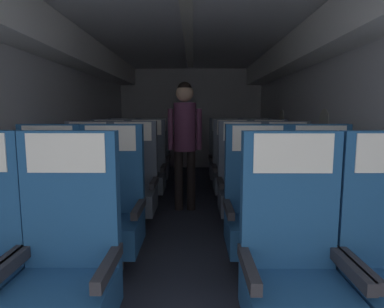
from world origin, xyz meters
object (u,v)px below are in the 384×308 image
(seat_c_right_window, at_px, (242,186))
(seat_e_right_window, at_px, (225,160))
(seat_b_left_window, at_px, (47,212))
(seat_e_right_aisle, at_px, (255,160))
(seat_c_left_aisle, at_px, (133,186))
(seat_d_left_aisle, at_px, (146,170))
(seat_c_left_window, at_px, (87,186))
(seat_c_right_aisle, at_px, (288,186))
(seat_b_right_window, at_px, (258,212))
(seat_d_left_window, at_px, (109,170))
(seat_e_left_aisle, at_px, (154,160))
(flight_attendant, at_px, (185,132))
(seat_e_left_window, at_px, (123,160))
(seat_a_left_aisle, at_px, (65,269))
(seat_b_left_aisle, at_px, (110,212))
(seat_a_right_window, at_px, (294,270))
(seat_d_right_aisle, at_px, (269,171))
(seat_d_right_window, at_px, (232,171))
(seat_b_right_aisle, at_px, (321,212))

(seat_c_right_window, xyz_separation_m, seat_e_right_window, (-0.01, 1.80, 0.00))
(seat_b_left_window, height_order, seat_e_right_window, same)
(seat_e_right_window, bearing_deg, seat_e_right_aisle, 1.54)
(seat_c_left_aisle, height_order, seat_d_left_aisle, same)
(seat_c_left_window, relative_size, seat_c_right_aisle, 1.00)
(seat_d_left_aisle, xyz_separation_m, seat_e_right_aisle, (1.64, 0.92, 0.00))
(seat_b_right_window, bearing_deg, seat_d_left_window, 132.43)
(seat_c_right_window, height_order, seat_e_left_aisle, same)
(flight_attendant, bearing_deg, seat_d_left_window, 172.86)
(seat_e_left_window, height_order, seat_e_right_aisle, same)
(seat_d_left_window, distance_m, seat_e_left_aisle, 1.04)
(seat_a_left_aisle, distance_m, seat_d_left_aisle, 2.73)
(seat_e_left_aisle, bearing_deg, seat_b_left_window, -100.30)
(seat_c_left_window, height_order, seat_e_right_window, same)
(seat_b_left_window, xyz_separation_m, seat_e_right_aisle, (2.15, 2.74, 0.00))
(seat_c_right_window, xyz_separation_m, seat_d_left_window, (-1.66, 0.90, 0.00))
(seat_b_right_window, bearing_deg, seat_d_left_aisle, 122.42)
(seat_c_right_aisle, relative_size, seat_d_left_window, 1.00)
(seat_c_right_window, xyz_separation_m, seat_e_left_window, (-1.66, 1.81, 0.00))
(seat_a_left_aisle, bearing_deg, seat_b_left_aisle, 90.82)
(seat_e_left_window, bearing_deg, flight_attendant, -46.60)
(seat_c_right_aisle, height_order, seat_d_left_window, same)
(seat_c_right_window, height_order, seat_d_left_window, same)
(seat_b_left_aisle, distance_m, seat_e_right_window, 2.95)
(seat_b_right_window, bearing_deg, seat_c_left_aisle, 142.03)
(seat_c_right_window, relative_size, seat_e_right_aisle, 1.00)
(seat_a_left_aisle, bearing_deg, seat_c_right_aisle, 48.03)
(seat_a_right_window, relative_size, seat_c_right_aisle, 1.00)
(seat_d_right_aisle, xyz_separation_m, seat_e_right_aisle, (-0.01, 0.93, 0.00))
(seat_d_right_window, height_order, seat_e_left_aisle, same)
(seat_e_left_window, xyz_separation_m, seat_e_right_aisle, (2.15, 0.01, 0.00))
(seat_c_left_window, relative_size, seat_d_left_window, 1.00)
(seat_d_right_aisle, bearing_deg, seat_d_left_window, 179.77)
(seat_c_left_aisle, distance_m, seat_e_left_aisle, 1.82)
(seat_c_right_window, distance_m, flight_attendant, 1.09)
(seat_b_left_window, xyz_separation_m, seat_b_right_aisle, (2.15, 0.02, 0.00))
(seat_a_left_aisle, bearing_deg, seat_d_left_window, 100.37)
(seat_b_left_window, distance_m, flight_attendant, 2.00)
(seat_c_left_aisle, bearing_deg, seat_e_right_window, 57.42)
(seat_c_right_aisle, bearing_deg, seat_b_left_aisle, -151.31)
(seat_b_left_aisle, relative_size, seat_b_right_window, 1.00)
(seat_c_right_aisle, bearing_deg, seat_c_left_aisle, -179.93)
(seat_e_right_aisle, bearing_deg, seat_b_left_window, -128.11)
(seat_a_left_aisle, height_order, seat_d_left_aisle, same)
(seat_c_right_window, bearing_deg, seat_e_right_aisle, 75.16)
(seat_b_left_aisle, relative_size, seat_c_right_aisle, 1.00)
(seat_b_left_window, distance_m, seat_e_right_window, 3.19)
(seat_c_left_aisle, bearing_deg, seat_c_left_window, 179.64)
(seat_d_right_aisle, distance_m, flight_attendant, 1.26)
(seat_c_left_aisle, distance_m, seat_e_left_window, 1.88)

